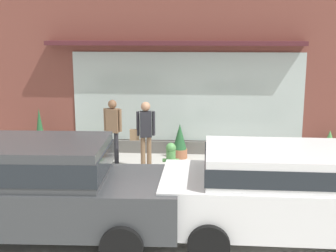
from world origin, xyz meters
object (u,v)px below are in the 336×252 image
Objects in this scene: parked_car_dark_gray at (42,185)px; potted_plant_near_hydrant at (329,146)px; potted_plant_window_left at (84,147)px; pedestrian_passerby at (113,126)px; parked_car_white at (284,189)px; potted_plant_window_center at (40,133)px; fire_hydrant at (171,159)px; pedestrian_with_handbag at (145,130)px; potted_plant_by_entrance at (180,142)px.

potted_plant_near_hydrant is at bearing 38.97° from parked_car_dark_gray.
parked_car_dark_gray is 5.20m from potted_plant_window_left.
pedestrian_passerby is at bearing 83.97° from parked_car_dark_gray.
pedestrian_passerby is at bearing 131.31° from parked_car_white.
parked_car_dark_gray is 5.51m from potted_plant_window_center.
fire_hydrant is 0.47× the size of pedestrian_passerby.
potted_plant_window_left is 6.78m from potted_plant_near_hydrant.
potted_plant_window_center is at bearing -3.76° from pedestrian_passerby.
parked_car_white reaches higher than fire_hydrant.
pedestrian_with_handbag is 3.35m from potted_plant_window_center.
potted_plant_near_hydrant is (4.10, 0.15, -0.08)m from potted_plant_by_entrance.
fire_hydrant is at bearing 143.59° from pedestrian_with_handbag.
potted_plant_by_entrance is at bearing 66.29° from parked_car_dark_gray.
pedestrian_with_handbag is 1.02× the size of pedestrian_passerby.
potted_plant_by_entrance is (0.83, 1.14, -0.56)m from pedestrian_with_handbag.
pedestrian_with_handbag is at bearing 161.84° from pedestrian_passerby.
parked_car_dark_gray is 1.05× the size of parked_car_white.
parked_car_white is 7.72m from potted_plant_window_center.
parked_car_dark_gray is at bearing 97.52° from pedestrian_passerby.
potted_plant_window_center reaches higher than potted_plant_window_left.
potted_plant_window_left is at bearing -2.61° from potted_plant_window_center.
pedestrian_with_handbag is at bearing -125.99° from potted_plant_by_entrance.
parked_car_dark_gray is 5.45× the size of potted_plant_near_hydrant.
parked_car_white is 3.16× the size of potted_plant_window_center.
pedestrian_with_handbag is at bearing 70.91° from parked_car_dark_gray.
potted_plant_window_center is (-1.86, 5.18, -0.33)m from parked_car_dark_gray.
parked_car_dark_gray reaches higher than pedestrian_passerby.
pedestrian_passerby reaches higher than parked_car_white.
pedestrian_with_handbag is 3.33× the size of potted_plant_window_left.
potted_plant_window_center reaches higher than potted_plant_near_hydrant.
parked_car_dark_gray is 8.46× the size of potted_plant_window_left.
potted_plant_window_left is (-0.59, 5.12, -0.69)m from parked_car_dark_gray.
potted_plant_window_center is (-3.80, 1.51, 0.25)m from fire_hydrant.
fire_hydrant reaches higher than potted_plant_window_left.
parked_car_white is 8.09× the size of potted_plant_window_left.
parked_car_white reaches higher than potted_plant_window_left.
pedestrian_passerby is at bearing -160.73° from potted_plant_by_entrance.
pedestrian_with_handbag is at bearing 151.56° from fire_hydrant.
potted_plant_near_hydrant is (5.85, 0.76, -0.62)m from pedestrian_passerby.
pedestrian_with_handbag is at bearing 127.00° from parked_car_white.
potted_plant_window_center is 8.06m from potted_plant_near_hydrant.
parked_car_dark_gray is (-1.94, -3.67, 0.58)m from fire_hydrant.
potted_plant_window_center is 3.95m from potted_plant_by_entrance.
parked_car_dark_gray is at bearing -111.98° from potted_plant_by_entrance.
potted_plant_near_hydrant is (6.19, 5.33, -0.58)m from parked_car_dark_gray.
potted_plant_near_hydrant is at bearing 1.72° from potted_plant_window_left.
parked_car_dark_gray is at bearing -176.01° from parked_car_white.
pedestrian_with_handbag reaches higher than pedestrian_passerby.
potted_plant_near_hydrant is at bearing 1.03° from potted_plant_window_center.
parked_car_dark_gray reaches higher than potted_plant_by_entrance.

